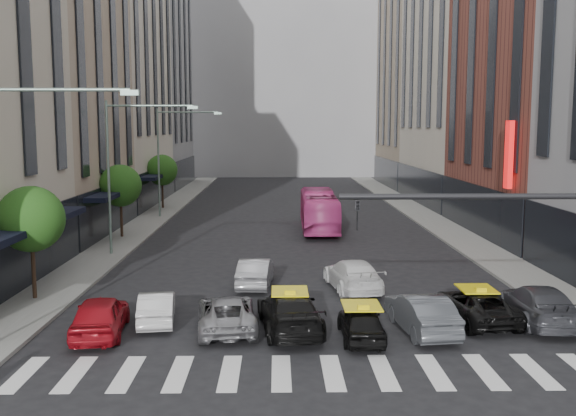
{
  "coord_description": "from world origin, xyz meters",
  "views": [
    {
      "loc": [
        -1.13,
        -17.7,
        7.61
      ],
      "look_at": [
        -0.62,
        10.92,
        4.0
      ],
      "focal_mm": 40.0,
      "sensor_mm": 36.0,
      "label": 1
    }
  ],
  "objects_px": {
    "taxi_left": "(290,311)",
    "taxi_center": "(361,323)",
    "car_red": "(100,315)",
    "streetlamp_mid": "(124,157)",
    "streetlamp_far": "(170,148)",
    "car_white_front": "(157,307)",
    "streetlamp_near": "(12,178)",
    "bus": "(319,211)"
  },
  "relations": [
    {
      "from": "taxi_left",
      "to": "taxi_center",
      "type": "height_order",
      "value": "taxi_left"
    },
    {
      "from": "car_red",
      "to": "taxi_center",
      "type": "bearing_deg",
      "value": 169.7
    },
    {
      "from": "streetlamp_mid",
      "to": "taxi_center",
      "type": "height_order",
      "value": "streetlamp_mid"
    },
    {
      "from": "streetlamp_far",
      "to": "car_white_front",
      "type": "bearing_deg",
      "value": -81.81
    },
    {
      "from": "streetlamp_mid",
      "to": "car_red",
      "type": "relative_size",
      "value": 2.05
    },
    {
      "from": "streetlamp_mid",
      "to": "taxi_left",
      "type": "xyz_separation_m",
      "value": [
        9.39,
        -14.36,
        -5.15
      ]
    },
    {
      "from": "streetlamp_near",
      "to": "car_red",
      "type": "xyz_separation_m",
      "value": [
        2.42,
        1.26,
        -5.16
      ]
    },
    {
      "from": "car_white_front",
      "to": "bus",
      "type": "height_order",
      "value": "bus"
    },
    {
      "from": "streetlamp_mid",
      "to": "car_red",
      "type": "xyz_separation_m",
      "value": [
        2.42,
        -14.74,
        -5.16
      ]
    },
    {
      "from": "streetlamp_far",
      "to": "taxi_center",
      "type": "height_order",
      "value": "streetlamp_far"
    },
    {
      "from": "car_red",
      "to": "bus",
      "type": "distance_m",
      "value": 25.99
    },
    {
      "from": "streetlamp_far",
      "to": "taxi_left",
      "type": "bearing_deg",
      "value": -72.81
    },
    {
      "from": "streetlamp_mid",
      "to": "streetlamp_far",
      "type": "relative_size",
      "value": 1.0
    },
    {
      "from": "bus",
      "to": "streetlamp_mid",
      "type": "bearing_deg",
      "value": 38.76
    },
    {
      "from": "car_red",
      "to": "taxi_left",
      "type": "distance_m",
      "value": 6.99
    },
    {
      "from": "streetlamp_near",
      "to": "bus",
      "type": "height_order",
      "value": "streetlamp_near"
    },
    {
      "from": "streetlamp_far",
      "to": "car_red",
      "type": "xyz_separation_m",
      "value": [
        2.42,
        -30.74,
        -5.16
      ]
    },
    {
      "from": "streetlamp_mid",
      "to": "bus",
      "type": "bearing_deg",
      "value": 37.98
    },
    {
      "from": "taxi_center",
      "to": "bus",
      "type": "relative_size",
      "value": 0.35
    },
    {
      "from": "streetlamp_near",
      "to": "streetlamp_mid",
      "type": "xyz_separation_m",
      "value": [
        0.0,
        16.0,
        0.0
      ]
    },
    {
      "from": "streetlamp_near",
      "to": "taxi_center",
      "type": "xyz_separation_m",
      "value": [
        11.94,
        0.58,
        -5.28
      ]
    },
    {
      "from": "streetlamp_mid",
      "to": "taxi_center",
      "type": "distance_m",
      "value": 20.21
    },
    {
      "from": "streetlamp_far",
      "to": "streetlamp_mid",
      "type": "bearing_deg",
      "value": -90.0
    },
    {
      "from": "taxi_center",
      "to": "bus",
      "type": "distance_m",
      "value": 24.83
    },
    {
      "from": "taxi_center",
      "to": "streetlamp_near",
      "type": "bearing_deg",
      "value": 2.5
    },
    {
      "from": "taxi_left",
      "to": "streetlamp_near",
      "type": "bearing_deg",
      "value": 2.99
    },
    {
      "from": "streetlamp_near",
      "to": "streetlamp_far",
      "type": "height_order",
      "value": "same"
    },
    {
      "from": "streetlamp_mid",
      "to": "streetlamp_far",
      "type": "height_order",
      "value": "same"
    },
    {
      "from": "streetlamp_far",
      "to": "car_white_front",
      "type": "distance_m",
      "value": 30.01
    },
    {
      "from": "streetlamp_far",
      "to": "taxi_center",
      "type": "distance_m",
      "value": 34.03
    },
    {
      "from": "streetlamp_mid",
      "to": "car_white_front",
      "type": "height_order",
      "value": "streetlamp_mid"
    },
    {
      "from": "taxi_center",
      "to": "car_red",
      "type": "bearing_deg",
      "value": -4.39
    },
    {
      "from": "bus",
      "to": "taxi_center",
      "type": "bearing_deg",
      "value": 90.57
    },
    {
      "from": "car_white_front",
      "to": "streetlamp_far",
      "type": "bearing_deg",
      "value": -89.39
    },
    {
      "from": "car_red",
      "to": "bus",
      "type": "bearing_deg",
      "value": -117.91
    },
    {
      "from": "streetlamp_mid",
      "to": "streetlamp_far",
      "type": "distance_m",
      "value": 16.0
    },
    {
      "from": "streetlamp_mid",
      "to": "streetlamp_near",
      "type": "bearing_deg",
      "value": -90.0
    },
    {
      "from": "streetlamp_far",
      "to": "car_red",
      "type": "distance_m",
      "value": 31.26
    },
    {
      "from": "car_red",
      "to": "car_white_front",
      "type": "height_order",
      "value": "car_red"
    },
    {
      "from": "car_white_front",
      "to": "taxi_left",
      "type": "bearing_deg",
      "value": 160.28
    },
    {
      "from": "taxi_left",
      "to": "taxi_center",
      "type": "xyz_separation_m",
      "value": [
        2.55,
        -1.06,
        -0.13
      ]
    },
    {
      "from": "car_red",
      "to": "streetlamp_near",
      "type": "bearing_deg",
      "value": 21.43
    }
  ]
}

